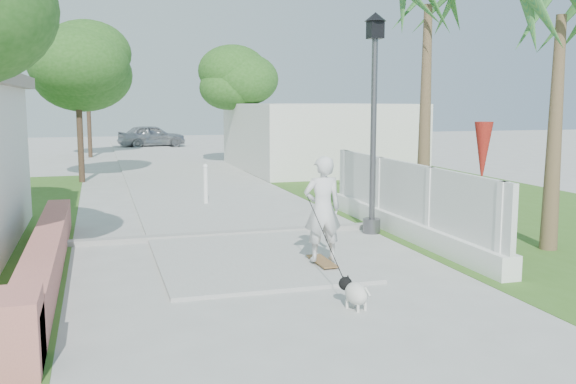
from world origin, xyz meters
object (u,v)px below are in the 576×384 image
object	(u,v)px
bollard	(206,183)
skateboarder	(323,213)
street_lamp	(374,115)
patio_umbrella	(483,153)
parked_car	(152,136)
dog	(354,292)

from	to	relation	value
bollard	skateboarder	distance (m)	7.00
street_lamp	patio_umbrella	distance (m)	2.27
skateboarder	parked_car	size ratio (longest dim) A/B	0.62
patio_umbrella	dog	bearing A→B (deg)	-140.15
skateboarder	parked_car	xyz separation A→B (m)	(-0.29, 29.33, -0.26)
dog	parked_car	xyz separation A→B (m)	(-0.02, 31.31, 0.44)
street_lamp	dog	distance (m)	5.43
bollard	dog	world-z (taller)	bollard
bollard	patio_umbrella	world-z (taller)	patio_umbrella
skateboarder	dog	world-z (taller)	skateboarder
skateboarder	street_lamp	bearing A→B (deg)	-126.25
patio_umbrella	street_lamp	bearing A→B (deg)	152.24
skateboarder	dog	distance (m)	2.12
skateboarder	parked_car	distance (m)	29.33
bollard	skateboarder	bearing A→B (deg)	-83.84
skateboarder	dog	xyz separation A→B (m)	(-0.27, -1.98, -0.70)
parked_car	bollard	bearing A→B (deg)	167.78
patio_umbrella	bollard	bearing A→B (deg)	129.91
bollard	dog	bearing A→B (deg)	-86.90
street_lamp	skateboarder	bearing A→B (deg)	-128.44
bollard	skateboarder	world-z (taller)	skateboarder
dog	parked_car	size ratio (longest dim) A/B	0.15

